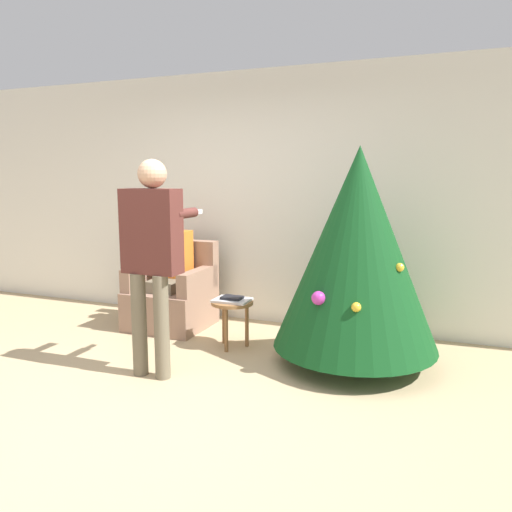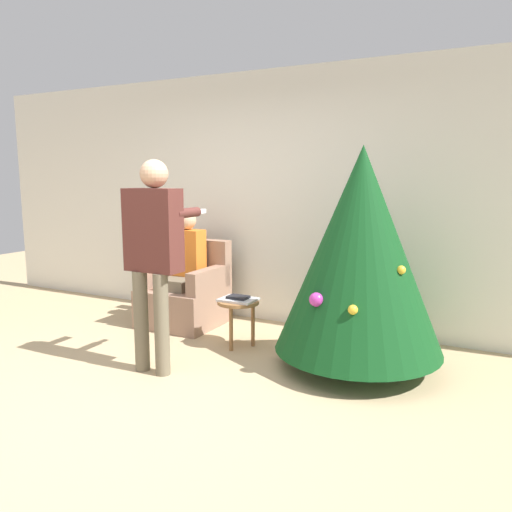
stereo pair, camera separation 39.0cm
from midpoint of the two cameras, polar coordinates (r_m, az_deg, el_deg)
ground_plane at (r=3.83m, az=-9.92°, el=-15.61°), size 14.00×14.00×0.00m
wall_back at (r=5.43m, az=4.05°, el=6.51°), size 8.00×0.06×2.70m
christmas_tree at (r=4.18m, az=14.46°, el=0.63°), size 1.38×1.38×1.84m
armchair at (r=5.46m, az=-6.01°, el=-4.49°), size 0.78×0.75×0.90m
person_seated at (r=5.37m, az=-6.22°, el=-0.89°), size 0.36×0.46×1.23m
person_standing at (r=4.03m, az=-8.96°, el=1.19°), size 0.47×0.57×1.73m
side_stool at (r=4.68m, az=0.35°, el=-6.00°), size 0.39×0.39×0.45m
laptop at (r=4.66m, az=0.35°, el=-5.02°), size 0.33×0.26×0.02m
book at (r=4.66m, az=0.35°, el=-4.76°), size 0.19×0.14×0.02m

